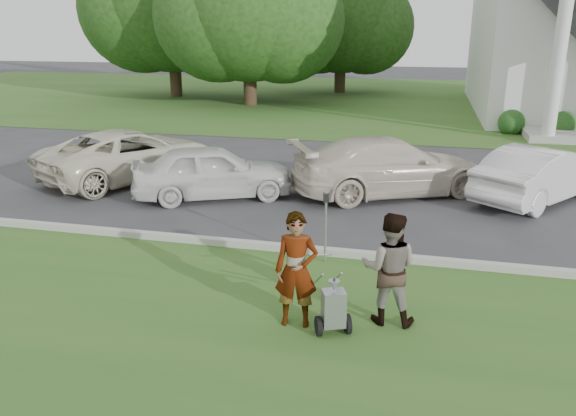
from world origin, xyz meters
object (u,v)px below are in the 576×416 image
at_px(tree_back, 341,21).
at_px(person_left, 296,271).
at_px(car_a, 131,154).
at_px(striping_cart, 333,309).
at_px(person_right, 389,269).
at_px(parking_meter_near, 326,218).
at_px(car_c, 389,166).
at_px(car_b, 213,171).
at_px(tree_left, 248,12).
at_px(car_d, 540,174).
at_px(tree_far, 171,4).

height_order(tree_back, person_left, tree_back).
bearing_deg(car_a, striping_cart, 163.22).
height_order(striping_cart, person_right, person_right).
xyz_separation_m(parking_meter_near, car_c, (0.82, 4.98, -0.12)).
bearing_deg(parking_meter_near, car_c, 80.60).
relative_size(striping_cart, person_left, 0.61).
bearing_deg(car_b, tree_left, -11.13).
xyz_separation_m(striping_cart, car_a, (-7.17, 7.33, 0.34)).
xyz_separation_m(tree_back, car_b, (0.71, -26.22, -4.03)).
xyz_separation_m(car_a, car_d, (11.17, 0.47, -0.03)).
bearing_deg(car_a, parking_meter_near, 172.90).
relative_size(car_b, car_d, 0.96).
xyz_separation_m(person_right, car_c, (-0.47, 6.98, -0.10)).
xyz_separation_m(tree_far, car_a, (7.72, -19.99, -4.96)).
height_order(tree_far, car_b, tree_far).
xyz_separation_m(tree_left, car_b, (4.71, -18.22, -4.41)).
distance_m(car_b, car_d, 8.35).
bearing_deg(car_b, car_a, 42.02).
xyz_separation_m(person_left, car_b, (-3.59, 5.96, -0.17)).
distance_m(tree_far, person_left, 31.10).
bearing_deg(car_d, person_right, 102.67).
bearing_deg(person_right, tree_left, -67.97).
bearing_deg(car_d, tree_far, -8.96).
bearing_deg(person_left, car_b, 114.66).
bearing_deg(car_d, parking_meter_near, 85.93).
xyz_separation_m(tree_far, car_c, (15.14, -19.80, -4.94)).
bearing_deg(tree_left, car_c, -61.47).
bearing_deg(tree_back, car_b, -88.44).
bearing_deg(parking_meter_near, tree_far, 120.01).
relative_size(person_left, car_b, 0.42).
bearing_deg(parking_meter_near, striping_cart, -77.35).
relative_size(tree_far, striping_cart, 11.01).
height_order(striping_cart, person_left, person_left).
bearing_deg(person_left, tree_back, 91.20).
distance_m(car_c, car_d, 3.76).
relative_size(tree_far, car_b, 2.84).
xyz_separation_m(tree_left, tree_far, (-6.00, 3.00, 0.58)).
relative_size(tree_back, car_c, 1.85).
bearing_deg(parking_meter_near, person_right, -57.14).
bearing_deg(striping_cart, car_d, 39.99).
relative_size(parking_meter_near, car_b, 0.34).
bearing_deg(person_left, tree_left, 102.54).
bearing_deg(car_b, person_left, -174.57).
xyz_separation_m(tree_back, car_a, (-2.29, -24.99, -4.00)).
relative_size(car_a, car_d, 1.23).
height_order(tree_back, car_a, tree_back).
height_order(tree_left, car_c, tree_left).
relative_size(tree_left, car_a, 2.02).
bearing_deg(car_a, car_b, -173.47).
distance_m(parking_meter_near, car_c, 5.05).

